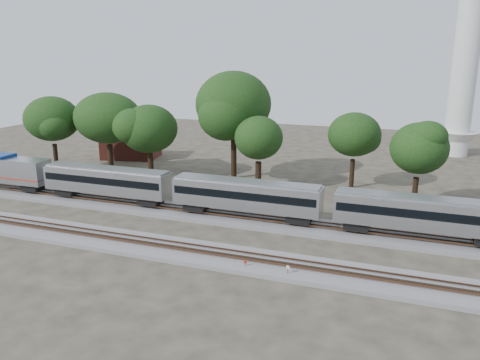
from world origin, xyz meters
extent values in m
plane|color=#383328|center=(0.00, 0.00, 0.00)|extent=(160.00, 160.00, 0.00)
cube|color=slate|center=(0.00, 6.00, 0.20)|extent=(160.00, 5.00, 0.40)
cube|color=brown|center=(0.00, 5.28, 0.66)|extent=(160.00, 0.08, 0.15)
cube|color=brown|center=(0.00, 6.72, 0.66)|extent=(160.00, 0.08, 0.15)
cube|color=slate|center=(0.00, -4.00, 0.20)|extent=(160.00, 5.00, 0.40)
cube|color=brown|center=(0.00, -4.72, 0.66)|extent=(160.00, 0.08, 0.15)
cube|color=brown|center=(0.00, -3.28, 0.66)|extent=(160.00, 0.08, 0.15)
cube|color=#AEB0B5|center=(-32.02, 6.00, 3.13)|extent=(9.97, 2.82, 3.11)
cube|color=#A62819|center=(-33.15, 6.00, 2.33)|extent=(12.23, 2.86, 0.17)
cube|color=black|center=(-29.15, 6.00, 1.15)|extent=(2.45, 2.07, 0.85)
cube|color=#AEB0B5|center=(-17.77, 6.00, 2.99)|extent=(16.37, 2.82, 2.82)
cube|color=black|center=(-17.77, 6.00, 3.27)|extent=(15.81, 2.87, 0.85)
cube|color=gray|center=(-17.77, 6.00, 4.45)|extent=(16.00, 2.26, 0.33)
cube|color=black|center=(-23.69, 6.00, 1.15)|extent=(2.45, 2.07, 0.85)
cube|color=black|center=(-11.84, 6.00, 1.15)|extent=(2.45, 2.07, 0.85)
cube|color=#AEB0B5|center=(-0.03, 6.00, 2.99)|extent=(16.37, 2.82, 2.82)
cube|color=black|center=(-0.03, 6.00, 3.27)|extent=(15.81, 2.87, 0.85)
cube|color=gray|center=(-0.03, 6.00, 4.45)|extent=(16.00, 2.26, 0.33)
cube|color=black|center=(-5.96, 6.00, 1.15)|extent=(2.45, 2.07, 0.85)
cube|color=black|center=(5.90, 6.00, 1.15)|extent=(2.45, 2.07, 0.85)
cube|color=#AEB0B5|center=(17.71, 6.00, 2.99)|extent=(16.37, 2.82, 2.82)
cube|color=black|center=(17.71, 6.00, 3.27)|extent=(15.81, 2.87, 0.85)
cube|color=gray|center=(17.71, 6.00, 4.45)|extent=(16.00, 2.26, 0.33)
cube|color=black|center=(11.78, 6.00, 1.15)|extent=(2.45, 2.07, 0.85)
cylinder|color=#512D19|center=(3.87, -5.37, 0.38)|extent=(0.05, 0.05, 0.77)
cylinder|color=#AE130C|center=(3.87, -5.37, 0.72)|extent=(0.27, 0.03, 0.27)
cylinder|color=#512D19|center=(7.60, -5.55, 0.48)|extent=(0.06, 0.06, 0.97)
cylinder|color=silver|center=(7.60, -5.55, 0.91)|extent=(0.34, 0.13, 0.34)
cube|color=#512D19|center=(4.71, -5.28, 0.15)|extent=(0.57, 0.46, 0.30)
cylinder|color=silver|center=(24.12, 51.96, 14.99)|extent=(4.28, 4.28, 29.97)
cone|color=silver|center=(24.12, 51.96, 2.14)|extent=(6.85, 6.85, 4.28)
cube|color=maroon|center=(-29.98, 30.28, 1.83)|extent=(10.24, 8.11, 3.65)
cube|color=black|center=(-29.98, 30.28, 4.06)|extent=(10.47, 8.35, 0.82)
cylinder|color=black|center=(-34.75, 16.83, 2.24)|extent=(0.70, 0.70, 4.49)
ellipsoid|color=#143411|center=(-34.75, 16.83, 8.34)|extent=(8.47, 8.47, 7.20)
cylinder|color=black|center=(-25.99, 18.50, 2.33)|extent=(0.70, 0.70, 4.65)
ellipsoid|color=#143411|center=(-25.99, 18.50, 8.64)|extent=(8.77, 8.77, 7.45)
cylinder|color=black|center=(-19.27, 18.76, 1.98)|extent=(0.70, 0.70, 3.96)
ellipsoid|color=#143411|center=(-19.27, 18.76, 7.35)|extent=(7.46, 7.46, 6.34)
cylinder|color=black|center=(-7.81, 22.93, 2.93)|extent=(0.70, 0.70, 5.85)
ellipsoid|color=#143411|center=(-7.81, 22.93, 10.87)|extent=(11.04, 11.04, 9.38)
cylinder|color=black|center=(-2.62, 18.48, 1.90)|extent=(0.70, 0.70, 3.80)
ellipsoid|color=#143411|center=(-2.62, 18.48, 7.06)|extent=(7.17, 7.17, 6.10)
cylinder|color=black|center=(9.14, 23.57, 1.98)|extent=(0.70, 0.70, 3.97)
ellipsoid|color=#143411|center=(9.14, 23.57, 7.37)|extent=(7.49, 7.49, 6.36)
cylinder|color=black|center=(17.18, 16.17, 2.00)|extent=(0.70, 0.70, 3.99)
ellipsoid|color=#143411|center=(17.18, 16.17, 7.41)|extent=(7.52, 7.52, 6.40)
camera|label=1|loc=(15.77, -39.60, 17.58)|focal=35.00mm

